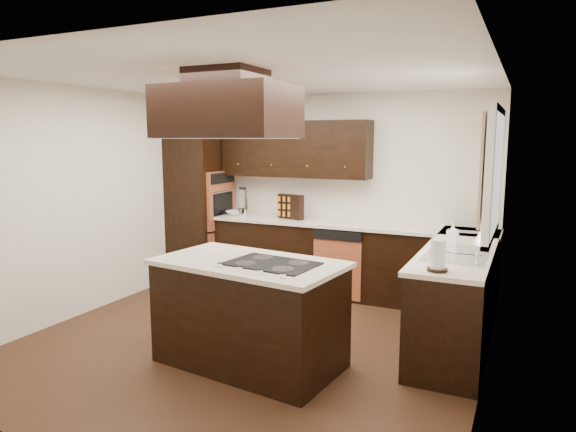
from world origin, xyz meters
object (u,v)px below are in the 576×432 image
object	(u,v)px
island	(250,315)
range_hood	(227,112)
oven_column	(200,203)
spice_rack	(291,207)

from	to	relation	value
island	range_hood	size ratio (longest dim) A/B	1.46
oven_column	spice_rack	world-z (taller)	oven_column
range_hood	island	bearing A→B (deg)	32.11
oven_column	range_hood	xyz separation A→B (m)	(1.88, -2.25, 1.10)
island	spice_rack	bearing A→B (deg)	113.00
island	spice_rack	world-z (taller)	spice_rack
oven_column	range_hood	distance (m)	3.13
island	range_hood	world-z (taller)	range_hood
spice_rack	oven_column	bearing A→B (deg)	-158.54
range_hood	spice_rack	world-z (taller)	range_hood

